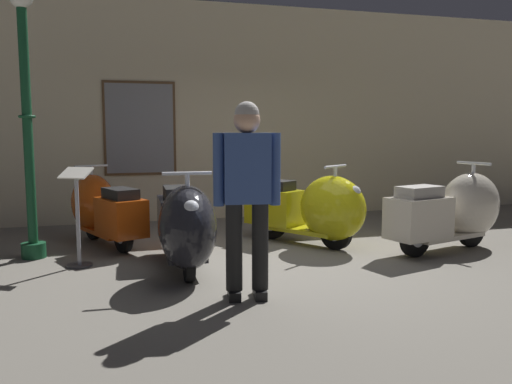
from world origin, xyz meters
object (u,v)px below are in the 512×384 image
lamppost (27,121)px  info_stanchion (78,226)px  scooter_1 (184,226)px  scooter_2 (314,209)px  scooter_0 (101,208)px  visitor_0 (247,186)px  scooter_3 (455,210)px

lamppost → info_stanchion: lamppost is taller
lamppost → info_stanchion: 1.40m
scooter_1 → scooter_2: 1.99m
lamppost → info_stanchion: bearing=-46.3°
scooter_0 → scooter_2: size_ratio=1.01×
lamppost → visitor_0: (2.06, -2.16, -0.60)m
scooter_0 → lamppost: bearing=105.7°
lamppost → scooter_0: bearing=38.2°
visitor_0 → scooter_0: bearing=33.6°
scooter_0 → scooter_2: scooter_2 is taller
visitor_0 → info_stanchion: bearing=52.4°
scooter_1 → lamppost: lamppost is taller
scooter_1 → info_stanchion: 1.24m
visitor_0 → lamppost: bearing=52.4°
scooter_2 → visitor_0: size_ratio=0.99×
scooter_0 → visitor_0: visitor_0 is taller
scooter_2 → visitor_0: visitor_0 is taller
scooter_2 → info_stanchion: bearing=-119.0°
scooter_1 → scooter_3: size_ratio=0.97×
visitor_0 → scooter_3: bearing=-60.0°
visitor_0 → info_stanchion: visitor_0 is taller
scooter_2 → info_stanchion: info_stanchion is taller
info_stanchion → visitor_0: bearing=-46.5°
lamppost → info_stanchion: (0.54, -0.57, -1.15)m
scooter_1 → visitor_0: size_ratio=1.04×
scooter_3 → info_stanchion: scooter_3 is taller
scooter_1 → info_stanchion: scooter_1 is taller
info_stanchion → lamppost: bearing=133.7°
scooter_1 → lamppost: size_ratio=0.58×
scooter_0 → scooter_1: 1.95m
info_stanchion → scooter_2: bearing=5.1°
scooter_3 → scooter_1: bearing=166.5°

